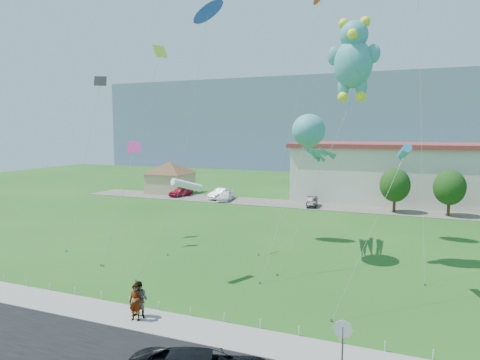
# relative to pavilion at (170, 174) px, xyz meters

# --- Properties ---
(ground) EXTENTS (160.00, 160.00, 0.00)m
(ground) POSITION_rel_pavilion_xyz_m (24.00, -38.00, -3.02)
(ground) COLOR #1D5016
(ground) RESTS_ON ground
(sidewalk) EXTENTS (80.00, 2.50, 0.10)m
(sidewalk) POSITION_rel_pavilion_xyz_m (24.00, -40.75, -2.97)
(sidewalk) COLOR gray
(sidewalk) RESTS_ON ground
(parking_strip) EXTENTS (70.00, 6.00, 0.06)m
(parking_strip) POSITION_rel_pavilion_xyz_m (24.00, -3.00, -2.99)
(parking_strip) COLOR #59544C
(parking_strip) RESTS_ON ground
(hill_ridge) EXTENTS (160.00, 50.00, 25.00)m
(hill_ridge) POSITION_rel_pavilion_xyz_m (24.00, 82.00, 9.48)
(hill_ridge) COLOR slate
(hill_ridge) RESTS_ON ground
(pavilion) EXTENTS (9.20, 9.20, 5.00)m
(pavilion) POSITION_rel_pavilion_xyz_m (0.00, 0.00, 0.00)
(pavilion) COLOR tan
(pavilion) RESTS_ON ground
(stop_sign) EXTENTS (0.80, 0.07, 2.50)m
(stop_sign) POSITION_rel_pavilion_xyz_m (33.50, -42.21, -1.15)
(stop_sign) COLOR slate
(stop_sign) RESTS_ON ground
(rope_fence) EXTENTS (26.05, 0.05, 0.50)m
(rope_fence) POSITION_rel_pavilion_xyz_m (24.00, -39.30, -2.77)
(rope_fence) COLOR white
(rope_fence) RESTS_ON ground
(tree_near) EXTENTS (3.60, 3.60, 5.47)m
(tree_near) POSITION_rel_pavilion_xyz_m (34.00, -4.00, 0.36)
(tree_near) COLOR #3F2B19
(tree_near) RESTS_ON ground
(tree_mid) EXTENTS (3.60, 3.60, 5.47)m
(tree_mid) POSITION_rel_pavilion_xyz_m (40.00, -4.00, 0.36)
(tree_mid) COLOR #3F2B19
(tree_mid) RESTS_ON ground
(pedestrian_left) EXTENTS (0.75, 0.53, 1.93)m
(pedestrian_left) POSITION_rel_pavilion_xyz_m (22.67, -41.01, -1.96)
(pedestrian_left) COLOR gray
(pedestrian_left) RESTS_ON sidewalk
(pedestrian_right) EXTENTS (1.01, 0.83, 1.95)m
(pedestrian_right) POSITION_rel_pavilion_xyz_m (22.66, -40.63, -1.95)
(pedestrian_right) COLOR gray
(pedestrian_right) RESTS_ON sidewalk
(parked_car_red) EXTENTS (2.57, 4.51, 1.45)m
(parked_car_red) POSITION_rel_pavilion_xyz_m (3.36, -2.52, -2.24)
(parked_car_red) COLOR #A6142B
(parked_car_red) RESTS_ON parking_strip
(parked_car_silver) EXTENTS (2.57, 4.92, 1.54)m
(parked_car_silver) POSITION_rel_pavilion_xyz_m (10.12, -2.58, -2.19)
(parked_car_silver) COLOR silver
(parked_car_silver) RESTS_ON parking_strip
(parked_car_white) EXTENTS (2.41, 4.53, 1.25)m
(parked_car_white) POSITION_rel_pavilion_xyz_m (11.35, -3.82, -2.34)
(parked_car_white) COLOR white
(parked_car_white) RESTS_ON parking_strip
(parked_car_black) EXTENTS (1.93, 3.97, 1.25)m
(parked_car_black) POSITION_rel_pavilion_xyz_m (23.82, -3.82, -2.34)
(parked_car_black) COLOR black
(parked_car_black) RESTS_ON parking_strip
(octopus_kite) EXTENTS (2.84, 12.85, 11.26)m
(octopus_kite) POSITION_rel_pavilion_xyz_m (28.41, -25.47, 6.29)
(octopus_kite) COLOR teal
(octopus_kite) RESTS_ON ground
(teddy_bear_kite) EXTENTS (5.96, 6.64, 18.16)m
(teddy_bear_kite) POSITION_rel_pavilion_xyz_m (31.46, -25.97, 12.28)
(teddy_bear_kite) COLOR teal
(teddy_bear_kite) RESTS_ON ground
(small_kite_pink) EXTENTS (1.84, 6.77, 9.00)m
(small_kite_pink) POSITION_rel_pavilion_xyz_m (13.69, -28.77, 4.65)
(small_kite_pink) COLOR #DA308F
(small_kite_pink) RESTS_ON ground
(small_kite_black) EXTENTS (1.40, 6.53, 14.97)m
(small_kite_black) POSITION_rel_pavilion_xyz_m (8.89, -27.17, 9.64)
(small_kite_black) COLOR black
(small_kite_black) RESTS_ON ground
(small_kite_white) EXTENTS (3.19, 3.11, 6.83)m
(small_kite_white) POSITION_rel_pavilion_xyz_m (21.94, -34.06, 3.33)
(small_kite_white) COLOR white
(small_kite_white) RESTS_ON ground
(small_kite_yellow) EXTENTS (2.50, 6.17, 16.70)m
(small_kite_yellow) POSITION_rel_pavilion_xyz_m (16.51, -29.52, 11.03)
(small_kite_yellow) COLOR #BBE836
(small_kite_yellow) RESTS_ON ground
(small_kite_blue) EXTENTS (1.80, 7.25, 21.13)m
(small_kite_blue) POSITION_rel_pavilion_xyz_m (18.44, -23.69, 16.86)
(small_kite_blue) COLOR blue
(small_kite_blue) RESTS_ON ground
(small_kite_cyan) EXTENTS (3.44, 6.75, 9.17)m
(small_kite_cyan) POSITION_rel_pavilion_xyz_m (35.31, -31.63, 5.64)
(small_kite_cyan) COLOR #2C8FCA
(small_kite_cyan) RESTS_ON ground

